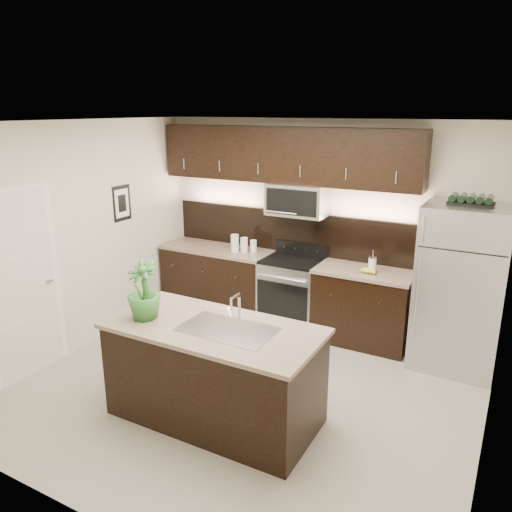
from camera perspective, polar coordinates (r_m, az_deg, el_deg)
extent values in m
plane|color=gray|center=(5.38, -1.23, -15.07)|extent=(4.50, 4.50, 0.00)
cube|color=beige|center=(6.56, 7.42, 3.46)|extent=(4.50, 0.02, 2.70)
cube|color=beige|center=(3.36, -18.86, -10.39)|extent=(4.50, 0.02, 2.70)
cube|color=beige|center=(6.20, -19.67, 1.87)|extent=(0.02, 4.00, 2.70)
cube|color=beige|center=(4.23, 26.28, -5.58)|extent=(0.02, 4.00, 2.70)
cube|color=white|center=(4.58, -1.44, 15.05)|extent=(4.50, 4.00, 0.02)
cube|color=silver|center=(5.81, -25.02, -3.23)|extent=(0.04, 0.80, 2.02)
sphere|color=silver|center=(5.97, -22.41, -2.50)|extent=(0.06, 0.06, 0.06)
cube|color=black|center=(6.64, -15.07, 5.84)|extent=(0.01, 0.32, 0.46)
cube|color=white|center=(6.64, -15.05, 5.84)|extent=(0.00, 0.24, 0.36)
cube|color=black|center=(7.17, -4.38, -2.81)|extent=(1.57, 0.62, 0.90)
cube|color=black|center=(6.33, 12.09, -5.80)|extent=(1.16, 0.62, 0.90)
cube|color=#B2B2B7|center=(6.64, 4.13, -4.40)|extent=(0.76, 0.62, 0.90)
cube|color=black|center=(6.49, 4.22, -0.57)|extent=(0.76, 0.60, 0.03)
cube|color=tan|center=(7.02, -4.46, 0.81)|extent=(1.59, 0.65, 0.04)
cube|color=tan|center=(6.17, 12.35, -1.77)|extent=(1.18, 0.65, 0.04)
cube|color=black|center=(6.75, 3.73, 2.80)|extent=(3.49, 0.02, 0.56)
cube|color=#B2B2B7|center=(6.40, 4.78, 6.42)|extent=(0.76, 0.40, 0.40)
cube|color=black|center=(6.44, 3.33, 11.45)|extent=(3.49, 0.33, 0.70)
cube|color=black|center=(4.76, -4.76, -13.36)|extent=(1.90, 0.90, 0.90)
cube|color=tan|center=(4.55, -4.90, -8.22)|extent=(1.96, 0.96, 0.04)
cube|color=silver|center=(4.46, -3.28, -8.32)|extent=(0.84, 0.50, 0.01)
cylinder|color=silver|center=(4.58, -1.92, -6.07)|extent=(0.03, 0.03, 0.24)
cylinder|color=silver|center=(4.47, -2.39, -4.59)|extent=(0.02, 0.14, 0.02)
cylinder|color=silver|center=(4.43, -2.85, -5.48)|extent=(0.02, 0.02, 0.10)
cube|color=#B2B2B7|center=(5.93, 22.32, -3.38)|extent=(0.89, 0.81, 1.85)
cube|color=black|center=(5.70, 23.35, 5.55)|extent=(0.46, 0.28, 0.03)
cylinder|color=black|center=(5.71, 21.68, 6.29)|extent=(0.08, 0.26, 0.08)
cylinder|color=black|center=(5.70, 22.54, 6.19)|extent=(0.08, 0.26, 0.08)
cylinder|color=black|center=(5.69, 23.41, 6.07)|extent=(0.08, 0.26, 0.08)
cylinder|color=black|center=(5.69, 24.28, 5.96)|extent=(0.08, 0.26, 0.08)
cylinder|color=black|center=(5.68, 25.16, 5.85)|extent=(0.08, 0.26, 0.08)
imported|color=#2B6428|center=(4.70, -12.74, -3.80)|extent=(0.35, 0.35, 0.56)
cylinder|color=silver|center=(6.78, -2.44, 1.49)|extent=(0.11, 0.11, 0.24)
cylinder|color=silver|center=(6.77, -1.37, 1.29)|extent=(0.10, 0.10, 0.20)
cylinder|color=silver|center=(6.75, -0.29, 1.13)|extent=(0.09, 0.09, 0.17)
cylinder|color=silver|center=(6.07, 13.13, -1.04)|extent=(0.09, 0.09, 0.18)
cylinder|color=silver|center=(6.04, 13.19, -0.14)|extent=(0.09, 0.09, 0.02)
cylinder|color=silver|center=(6.03, 13.22, 0.27)|extent=(0.01, 0.01, 0.07)
ellipsoid|color=gold|center=(6.08, 12.31, -1.55)|extent=(0.20, 0.16, 0.06)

